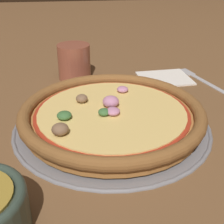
% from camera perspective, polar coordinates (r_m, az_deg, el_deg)
% --- Properties ---
extents(ground_plane, '(3.00, 3.00, 0.00)m').
position_cam_1_polar(ground_plane, '(0.57, -0.00, -2.56)').
color(ground_plane, brown).
extents(pizza_tray, '(0.35, 0.35, 0.01)m').
position_cam_1_polar(pizza_tray, '(0.56, -0.00, -2.29)').
color(pizza_tray, gray).
rests_on(pizza_tray, ground_plane).
extents(pizza, '(0.33, 0.33, 0.04)m').
position_cam_1_polar(pizza, '(0.55, -0.05, -0.35)').
color(pizza, '#A86B33').
rests_on(pizza, pizza_tray).
extents(drinking_cup, '(0.08, 0.08, 0.08)m').
position_cam_1_polar(drinking_cup, '(0.77, -6.93, 9.12)').
color(drinking_cup, brown).
rests_on(drinking_cup, ground_plane).
extents(napkin, '(0.13, 0.11, 0.01)m').
position_cam_1_polar(napkin, '(0.78, 9.58, 6.26)').
color(napkin, white).
rests_on(napkin, ground_plane).
extents(fork, '(0.06, 0.17, 0.00)m').
position_cam_1_polar(fork, '(0.80, 15.68, 5.93)').
color(fork, '#B7B7BC').
rests_on(fork, ground_plane).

